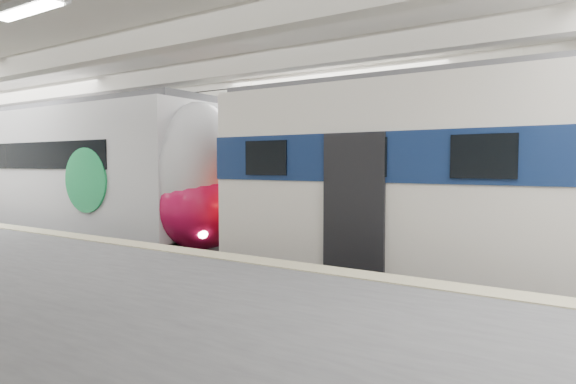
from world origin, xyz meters
The scene contains 4 objects.
station_hall centered at (0.00, -1.74, 3.24)m, with size 36.00×24.00×5.75m.
modern_emu centered at (-7.73, 0.00, 2.30)m, with size 14.63×3.02×4.68m.
older_rer centered at (6.27, 0.00, 2.36)m, with size 13.66×3.01×4.50m.
far_train centered at (-4.92, 5.50, 2.14)m, with size 12.93×3.23×4.14m.
Camera 1 is at (6.77, -9.78, 2.76)m, focal length 30.00 mm.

